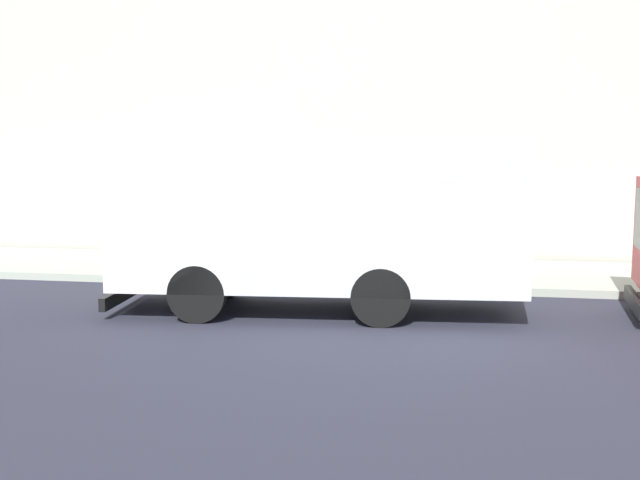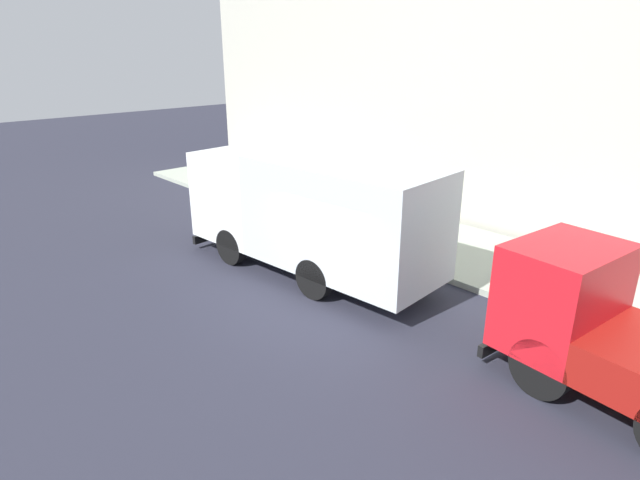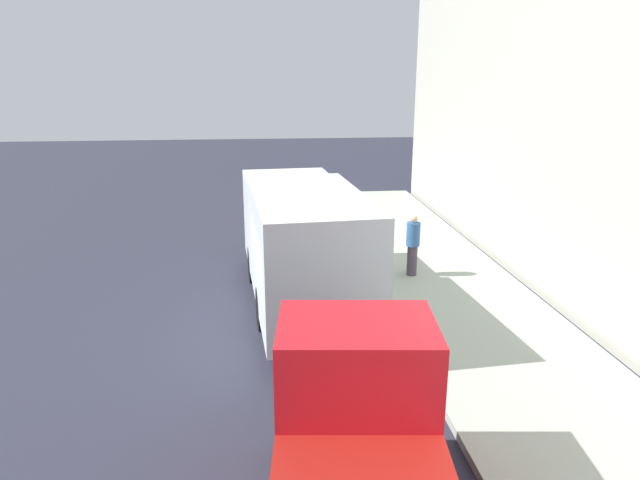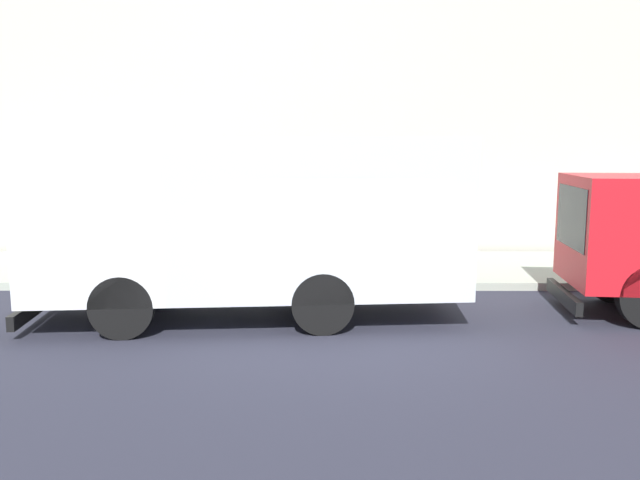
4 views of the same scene
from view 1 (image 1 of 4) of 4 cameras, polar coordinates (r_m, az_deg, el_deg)
name	(u,v)px [view 1 (image 1 of 4)]	position (r m, az deg, el deg)	size (l,w,h in m)	color
ground	(403,326)	(12.63, 6.48, -6.67)	(80.00, 80.00, 0.00)	#282936
sidewalk	(416,273)	(17.50, 7.48, -2.57)	(3.99, 30.00, 0.17)	#A3AC9C
building_facade	(424,49)	(19.93, 8.07, 14.50)	(0.50, 30.00, 11.20)	#BAB9A9
large_utility_truck	(320,217)	(13.42, 0.02, 1.80)	(2.96, 7.54, 3.15)	white
pedestrian_walking	(277,232)	(16.97, -3.33, 0.61)	(0.53, 0.53, 1.75)	#463A48
traffic_cone_orange	(213,264)	(16.52, -8.31, -1.84)	(0.41, 0.41, 0.58)	orange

